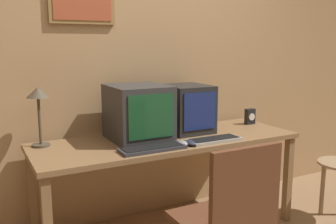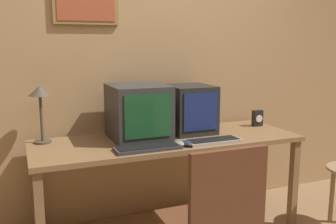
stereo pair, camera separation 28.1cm
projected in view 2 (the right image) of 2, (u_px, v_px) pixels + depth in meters
name	position (u px, v px, depth m)	size (l,w,h in m)	color
wall_back	(149.00, 64.00, 3.14)	(8.00, 0.08, 2.60)	tan
desk	(168.00, 148.00, 2.86)	(2.03, 0.70, 0.76)	olive
monitor_left	(138.00, 112.00, 2.81)	(0.42, 0.46, 0.41)	#333333
monitor_right	(190.00, 109.00, 3.02)	(0.34, 0.39, 0.38)	black
keyboard_main	(148.00, 148.00, 2.54)	(0.46, 0.16, 0.03)	#333338
keyboard_side	(213.00, 141.00, 2.72)	(0.41, 0.15, 0.03)	#A8A399
mouse_near_keyboard	(187.00, 143.00, 2.63)	(0.07, 0.12, 0.04)	#282D3D
mouse_far_corner	(180.00, 144.00, 2.63)	(0.07, 0.10, 0.03)	gray
desk_clock	(257.00, 118.00, 3.27)	(0.09, 0.05, 0.14)	black
desk_lamp	(40.00, 98.00, 2.66)	(0.16, 0.16, 0.42)	#4C4233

